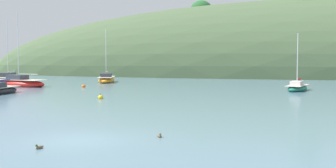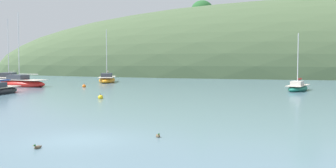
% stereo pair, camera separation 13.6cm
% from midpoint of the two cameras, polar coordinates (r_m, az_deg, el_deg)
% --- Properties ---
extents(ground_plane, '(400.00, 400.00, 0.00)m').
position_cam_midpoint_polar(ground_plane, '(19.06, -11.76, -7.40)').
color(ground_plane, slate).
extents(sailboat_cream_ketch, '(3.72, 6.89, 7.83)m').
position_cam_midpoint_polar(sailboat_cream_ketch, '(61.35, -8.22, 0.61)').
color(sailboat_cream_ketch, orange).
rests_on(sailboat_cream_ketch, ground).
extents(sailboat_orange_cutter, '(7.56, 4.12, 9.44)m').
position_cam_midpoint_polar(sailboat_orange_cutter, '(55.05, -19.23, 0.13)').
color(sailboat_orange_cutter, red).
rests_on(sailboat_orange_cutter, ground).
extents(sailboat_red_portside, '(4.45, 7.88, 9.20)m').
position_cam_midpoint_polar(sailboat_red_portside, '(62.72, -20.65, 0.52)').
color(sailboat_red_portside, navy).
rests_on(sailboat_red_portside, ground).
extents(sailboat_navy_dinghy, '(3.29, 5.32, 6.37)m').
position_cam_midpoint_polar(sailboat_navy_dinghy, '(47.49, 17.30, -0.48)').
color(sailboat_navy_dinghy, '#196B56').
rests_on(sailboat_navy_dinghy, ground).
extents(mooring_buoy_inner, '(0.44, 0.44, 0.54)m').
position_cam_midpoint_polar(mooring_buoy_inner, '(51.63, -11.25, -0.30)').
color(mooring_buoy_inner, orange).
rests_on(mooring_buoy_inner, ground).
extents(mooring_buoy_channel, '(0.44, 0.44, 0.54)m').
position_cam_midpoint_polar(mooring_buoy_channel, '(37.04, -9.04, -1.81)').
color(mooring_buoy_channel, yellow).
rests_on(mooring_buoy_channel, ground).
extents(duck_lead, '(0.28, 0.42, 0.24)m').
position_cam_midpoint_polar(duck_lead, '(17.63, -17.09, -8.21)').
color(duck_lead, brown).
rests_on(duck_lead, ground).
extents(duck_straggler, '(0.32, 0.40, 0.24)m').
position_cam_midpoint_polar(duck_straggler, '(19.22, -1.17, -7.07)').
color(duck_straggler, brown).
rests_on(duck_straggler, ground).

